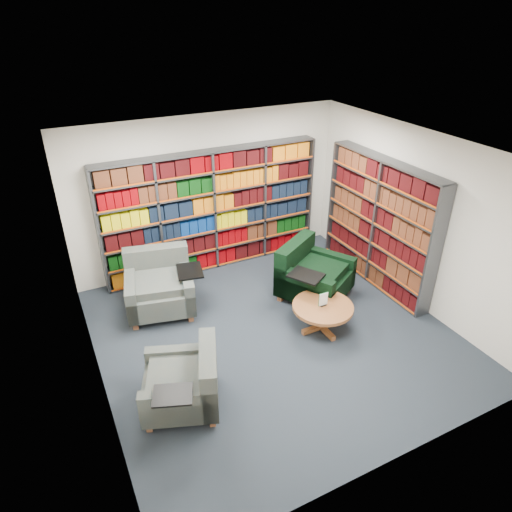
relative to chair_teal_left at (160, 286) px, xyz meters
name	(u,v)px	position (x,y,z in m)	size (l,w,h in m)	color
room_shell	(276,253)	(1.30, -1.48, 1.02)	(5.02, 5.02, 2.82)	#1C242C
bookshelf_back	(213,211)	(1.30, 0.86, 0.72)	(4.00, 0.28, 2.20)	#47494F
bookshelf_right	(379,224)	(3.65, -0.88, 0.72)	(0.28, 2.50, 2.20)	#47494F
chair_teal_left	(160,286)	(0.00, 0.00, 0.00)	(1.33, 1.23, 0.94)	#092235
chair_green_right	(310,276)	(2.35, -0.81, 0.00)	(1.41, 1.41, 0.94)	black
chair_teal_front	(188,384)	(-0.29, -2.21, -0.05)	(1.16, 1.20, 0.82)	#092235
coffee_table	(323,310)	(2.02, -1.70, -0.03)	(0.92, 0.92, 0.64)	#9B5A39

